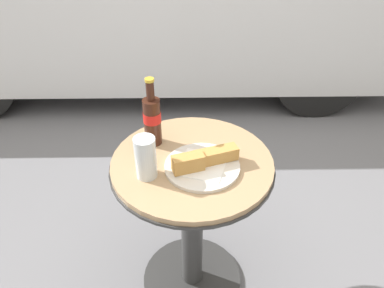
{
  "coord_description": "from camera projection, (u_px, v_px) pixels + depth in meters",
  "views": [
    {
      "loc": [
        -0.02,
        -1.01,
        1.49
      ],
      "look_at": [
        0.0,
        0.03,
        0.74
      ],
      "focal_mm": 35.0,
      "sensor_mm": 36.0,
      "label": 1
    }
  ],
  "objects": [
    {
      "name": "ground_plane",
      "position": [
        192.0,
        279.0,
        1.69
      ],
      "size": [
        30.0,
        30.0,
        0.0
      ],
      "primitive_type": "plane",
      "color": "slate"
    },
    {
      "name": "lunch_plate_near",
      "position": [
        203.0,
        163.0,
        1.24
      ],
      "size": [
        0.25,
        0.25,
        0.07
      ],
      "color": "silver",
      "rests_on": "bistro_table"
    },
    {
      "name": "bistro_table",
      "position": [
        192.0,
        209.0,
        1.43
      ],
      "size": [
        0.57,
        0.57,
        0.69
      ],
      "color": "#333333",
      "rests_on": "ground_plane"
    },
    {
      "name": "drinking_glass",
      "position": [
        146.0,
        159.0,
        1.19
      ],
      "size": [
        0.07,
        0.07,
        0.15
      ],
      "color": "silver",
      "rests_on": "bistro_table"
    },
    {
      "name": "cola_bottle_left",
      "position": [
        152.0,
        119.0,
        1.32
      ],
      "size": [
        0.06,
        0.06,
        0.26
      ],
      "color": "#3D1E14",
      "rests_on": "bistro_table"
    }
  ]
}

